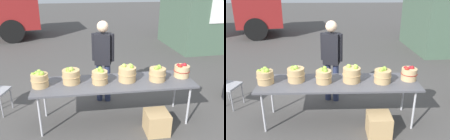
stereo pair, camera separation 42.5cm
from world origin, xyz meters
TOP-DOWN VIEW (x-y plane):
  - ground_plane at (0.00, 0.00)m, footprint 40.00×40.00m
  - market_table at (0.00, 0.00)m, footprint 2.70×0.76m
  - apple_basket_green_0 at (-1.22, -0.00)m, footprint 0.29×0.29m
  - apple_basket_green_1 at (-0.72, 0.07)m, footprint 0.31×0.31m
  - apple_basket_green_2 at (-0.25, -0.00)m, footprint 0.28×0.28m
  - apple_basket_green_3 at (0.22, 0.03)m, footprint 0.32×0.32m
  - apple_basket_green_4 at (0.74, -0.03)m, footprint 0.30×0.30m
  - apple_basket_red_0 at (1.21, 0.06)m, footprint 0.28×0.28m
  - vendor_adult at (-0.11, 0.76)m, footprint 0.42×0.29m
  - food_kiosk at (4.20, 4.44)m, footprint 3.65×3.09m
  - produce_crate at (0.63, -0.45)m, footprint 0.38×0.38m

SIDE VIEW (x-z plane):
  - ground_plane at x=0.00m, z-range 0.00..0.00m
  - produce_crate at x=0.63m, z-range 0.00..0.38m
  - market_table at x=0.00m, z-range 0.34..1.09m
  - apple_basket_red_0 at x=1.21m, z-range 0.74..0.99m
  - apple_basket_green_2 at x=-0.25m, z-range 0.74..1.00m
  - apple_basket_green_4 at x=0.74m, z-range 0.74..1.01m
  - apple_basket_green_0 at x=-1.22m, z-range 0.74..1.01m
  - apple_basket_green_3 at x=0.22m, z-range 0.73..1.03m
  - apple_basket_green_1 at x=-0.72m, z-range 0.73..1.03m
  - vendor_adult at x=-0.11m, z-range 0.15..1.80m
  - food_kiosk at x=4.20m, z-range 0.01..2.75m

